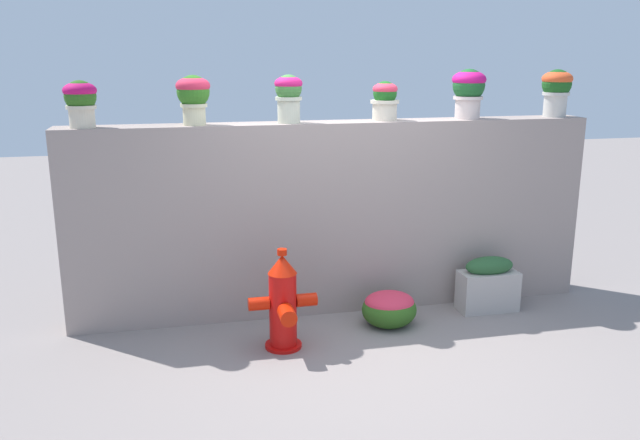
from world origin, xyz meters
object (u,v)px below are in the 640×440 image
object	(u,v)px
potted_plant_3	(385,99)
potted_plant_5	(557,88)
potted_plant_0	(80,99)
flower_bush_left	(389,307)
potted_plant_1	(193,94)
potted_plant_4	(469,88)
fire_hydrant	(283,304)
planter_box	(488,285)
potted_plant_2	(289,94)

from	to	relation	value
potted_plant_3	potted_plant_5	size ratio (longest dim) A/B	0.78
potted_plant_0	flower_bush_left	size ratio (longest dim) A/B	0.78
potted_plant_1	potted_plant_0	bearing A→B (deg)	-179.31
potted_plant_4	fire_hydrant	bearing A→B (deg)	-157.16
flower_bush_left	planter_box	xyz separation A→B (m)	(1.03, 0.14, 0.09)
flower_bush_left	potted_plant_3	bearing A→B (deg)	79.99
potted_plant_2	potted_plant_0	bearing A→B (deg)	-179.51
potted_plant_2	flower_bush_left	world-z (taller)	potted_plant_2
flower_bush_left	planter_box	bearing A→B (deg)	7.69
potted_plant_2	potted_plant_1	bearing A→B (deg)	-179.73
potted_plant_5	potted_plant_1	bearing A→B (deg)	-179.55
planter_box	potted_plant_1	bearing A→B (deg)	171.88
potted_plant_2	planter_box	bearing A→B (deg)	-11.78
potted_plant_1	potted_plant_2	bearing A→B (deg)	0.27
potted_plant_2	potted_plant_4	world-z (taller)	potted_plant_4
potted_plant_0	potted_plant_3	size ratio (longest dim) A/B	1.09
fire_hydrant	planter_box	world-z (taller)	fire_hydrant
potted_plant_3	planter_box	distance (m)	2.01
potted_plant_1	potted_plant_2	size ratio (longest dim) A/B	1.00
potted_plant_0	potted_plant_2	size ratio (longest dim) A/B	0.92
potted_plant_2	planter_box	world-z (taller)	potted_plant_2
potted_plant_3	planter_box	size ratio (longest dim) A/B	0.64
potted_plant_3	potted_plant_4	world-z (taller)	potted_plant_4
potted_plant_2	potted_plant_3	xyz separation A→B (m)	(0.91, 0.06, -0.06)
potted_plant_2	planter_box	distance (m)	2.59
potted_plant_1	potted_plant_3	distance (m)	1.74
fire_hydrant	planter_box	size ratio (longest dim) A/B	1.53
potted_plant_1	planter_box	world-z (taller)	potted_plant_1
potted_plant_4	planter_box	bearing A→B (deg)	-74.36
potted_plant_2	planter_box	xyz separation A→B (m)	(1.84, -0.38, -1.79)
flower_bush_left	planter_box	size ratio (longest dim) A/B	0.89
fire_hydrant	potted_plant_5	bearing A→B (deg)	15.78
potted_plant_2	potted_plant_3	world-z (taller)	potted_plant_2
potted_plant_0	planter_box	size ratio (longest dim) A/B	0.70
potted_plant_1	potted_plant_2	xyz separation A→B (m)	(0.82, 0.00, -0.01)
potted_plant_2	potted_plant_4	xyz separation A→B (m)	(1.72, 0.03, 0.03)
potted_plant_0	potted_plant_2	xyz separation A→B (m)	(1.74, 0.01, 0.02)
potted_plant_0	potted_plant_5	xyz separation A→B (m)	(4.37, 0.04, 0.05)
fire_hydrant	flower_bush_left	world-z (taller)	fire_hydrant
fire_hydrant	potted_plant_0	bearing A→B (deg)	153.56
potted_plant_0	potted_plant_4	size ratio (longest dim) A/B	0.84
potted_plant_4	flower_bush_left	size ratio (longest dim) A/B	0.93
potted_plant_5	potted_plant_4	bearing A→B (deg)	179.51
flower_bush_left	fire_hydrant	bearing A→B (deg)	-165.76
potted_plant_0	potted_plant_4	distance (m)	3.46
potted_plant_3	fire_hydrant	world-z (taller)	potted_plant_3
potted_plant_2	potted_plant_5	world-z (taller)	potted_plant_5
potted_plant_3	flower_bush_left	xyz separation A→B (m)	(-0.10, -0.58, -1.82)
potted_plant_0	potted_plant_5	bearing A→B (deg)	0.50
potted_plant_0	potted_plant_1	size ratio (longest dim) A/B	0.92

